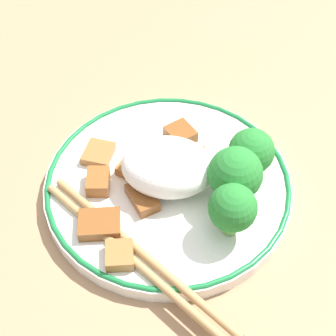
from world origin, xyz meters
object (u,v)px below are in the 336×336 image
object	(u,v)px
broccoli_back_center	(235,175)
broccoli_back_right	(251,152)
plate	(168,186)
chopsticks	(136,255)
broccoli_back_left	(233,208)

from	to	relation	value
broccoli_back_center	broccoli_back_right	bearing A→B (deg)	67.08
plate	broccoli_back_center	bearing A→B (deg)	-9.23
chopsticks	broccoli_back_center	bearing A→B (deg)	44.05
plate	broccoli_back_right	bearing A→B (deg)	17.22
plate	broccoli_back_center	distance (m)	0.07
broccoli_back_left	broccoli_back_right	size ratio (longest dim) A/B	1.10
plate	broccoli_back_right	distance (m)	0.08
broccoli_back_left	broccoli_back_center	size ratio (longest dim) A/B	0.95
plate	chopsticks	xyz separation A→B (m)	(-0.02, -0.08, 0.01)
plate	broccoli_back_left	distance (m)	0.08
broccoli_back_right	chopsticks	world-z (taller)	broccoli_back_right
broccoli_back_center	chopsticks	size ratio (longest dim) A/B	0.31
broccoli_back_left	broccoli_back_right	xyz separation A→B (m)	(0.01, 0.07, -0.01)
broccoli_back_left	broccoli_back_right	world-z (taller)	broccoli_back_left
broccoli_back_center	broccoli_back_left	bearing A→B (deg)	-91.05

